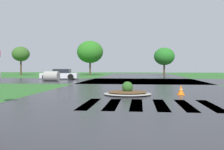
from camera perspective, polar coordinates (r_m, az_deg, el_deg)
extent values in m
cube|color=#2D6628|center=(4.87, 10.28, -15.80)|extent=(120.00, 120.00, 0.10)
cube|color=#2B2B30|center=(14.70, 7.46, -3.71)|extent=(11.55, 80.00, 0.01)
cube|color=#2B2B30|center=(25.78, 6.89, -1.32)|extent=(90.00, 10.39, 0.01)
cube|color=white|center=(9.88, -5.09, -6.42)|extent=(0.45, 3.14, 0.01)
cube|color=white|center=(9.75, 0.14, -6.53)|extent=(0.45, 3.14, 0.01)
cube|color=white|center=(9.70, 5.48, -6.58)|extent=(0.45, 3.14, 0.01)
cube|color=white|center=(9.73, 10.82, -6.58)|extent=(0.45, 3.14, 0.01)
cube|color=white|center=(9.84, 16.08, -6.52)|extent=(0.45, 3.14, 0.01)
cube|color=white|center=(10.04, 21.18, -6.41)|extent=(0.45, 3.14, 0.01)
ellipsoid|color=#9E9B93|center=(12.96, 3.47, -4.19)|extent=(2.41, 2.17, 0.12)
ellipsoid|color=brown|center=(12.95, 3.47, -3.80)|extent=(1.98, 1.78, 0.10)
sphere|color=#2D6023|center=(12.93, 3.48, -2.70)|extent=(0.56, 0.56, 0.56)
cube|color=silver|center=(29.53, -11.60, -0.09)|extent=(4.29, 2.27, 0.55)
cube|color=#1E232B|center=(29.47, -11.10, 0.89)|extent=(1.96, 1.82, 0.46)
cylinder|color=black|center=(28.92, -14.72, -0.40)|extent=(0.66, 0.28, 0.64)
cylinder|color=black|center=(30.81, -13.77, -0.26)|extent=(0.66, 0.28, 0.64)
cylinder|color=black|center=(28.32, -9.24, -0.41)|extent=(0.66, 0.28, 0.64)
cylinder|color=black|center=(30.24, -8.62, -0.27)|extent=(0.66, 0.28, 0.64)
cylinder|color=#9E9B93|center=(26.00, -13.33, -0.25)|extent=(1.45, 1.05, 0.99)
cone|color=orange|center=(13.42, 15.15, -3.22)|extent=(0.32, 0.32, 0.51)
torus|color=white|center=(13.42, 15.15, -3.12)|extent=(0.21, 0.21, 0.04)
cube|color=orange|center=(13.44, 15.14, -4.23)|extent=(0.36, 0.36, 0.03)
cylinder|color=#4C3823|center=(46.58, -19.70, 1.58)|extent=(0.28, 0.28, 2.60)
ellipsoid|color=#376025|center=(46.64, -19.73, 4.46)|extent=(2.96, 2.96, 2.52)
cylinder|color=#4C3823|center=(43.51, -4.93, 1.55)|extent=(0.28, 0.28, 2.40)
ellipsoid|color=#2C7621|center=(43.58, -4.94, 5.17)|extent=(4.43, 4.43, 3.77)
cylinder|color=#4C3823|center=(42.82, 11.59, 1.21)|extent=(0.28, 0.28, 1.96)
ellipsoid|color=#267224|center=(42.85, 11.61, 4.11)|extent=(3.38, 3.38, 2.87)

